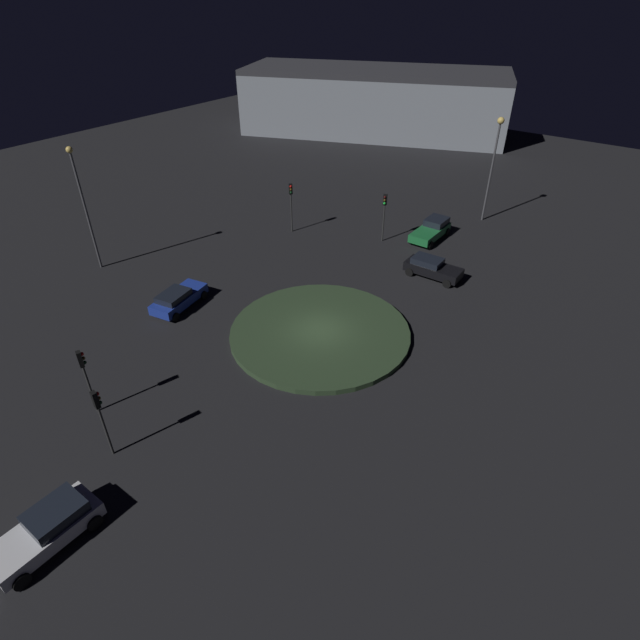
% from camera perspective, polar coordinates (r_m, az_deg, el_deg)
% --- Properties ---
extents(ground_plane, '(116.46, 116.46, 0.00)m').
position_cam_1_polar(ground_plane, '(32.93, 0.00, -1.62)').
color(ground_plane, black).
extents(roundabout_island, '(11.57, 11.57, 0.34)m').
position_cam_1_polar(roundabout_island, '(32.83, 0.00, -1.38)').
color(roundabout_island, '#2D4228').
rests_on(roundabout_island, ground_plane).
extents(car_green, '(2.08, 4.56, 1.56)m').
position_cam_1_polar(car_green, '(46.01, 12.35, 9.82)').
color(car_green, '#1E7238').
rests_on(car_green, ground_plane).
extents(car_black, '(4.30, 2.00, 1.44)m').
position_cam_1_polar(car_black, '(39.86, 12.41, 5.74)').
color(car_black, black).
rests_on(car_black, ground_plane).
extents(car_blue, '(2.58, 4.54, 1.36)m').
position_cam_1_polar(car_blue, '(36.56, -15.59, 2.35)').
color(car_blue, '#1E38A5').
rests_on(car_blue, ground_plane).
extents(car_white, '(2.12, 4.32, 1.53)m').
position_cam_1_polar(car_white, '(24.82, -28.18, -19.84)').
color(car_white, white).
rests_on(car_white, ground_plane).
extents(traffic_light_southeast, '(0.39, 0.39, 4.39)m').
position_cam_1_polar(traffic_light_southeast, '(45.48, -3.26, 13.43)').
color(traffic_light_southeast, '#2D2D2D').
rests_on(traffic_light_southeast, ground_plane).
extents(traffic_light_south, '(0.35, 0.39, 4.18)m').
position_cam_1_polar(traffic_light_south, '(43.97, 7.21, 12.27)').
color(traffic_light_south, '#2D2D2D').
rests_on(traffic_light_south, ground_plane).
extents(traffic_light_northeast, '(0.36, 0.39, 3.98)m').
position_cam_1_polar(traffic_light_northeast, '(28.33, -24.85, -5.07)').
color(traffic_light_northeast, '#2D2D2D').
rests_on(traffic_light_northeast, ground_plane).
extents(traffic_light_north, '(0.33, 0.38, 3.99)m').
position_cam_1_polar(traffic_light_north, '(25.63, -23.40, -9.30)').
color(traffic_light_north, '#2D2D2D').
rests_on(traffic_light_north, ground_plane).
extents(streetlamp_south, '(0.59, 0.59, 9.25)m').
position_cam_1_polar(streetlamp_south, '(49.29, 18.95, 17.29)').
color(streetlamp_south, '#4C4C51').
rests_on(streetlamp_south, ground_plane).
extents(streetlamp_east, '(0.47, 0.47, 9.41)m').
position_cam_1_polar(streetlamp_east, '(42.00, -25.02, 12.29)').
color(streetlamp_east, '#4C4C51').
rests_on(streetlamp_east, ground_plane).
extents(store_building, '(37.90, 24.89, 8.48)m').
position_cam_1_polar(store_building, '(78.24, 6.09, 23.12)').
color(store_building, '#8C939E').
rests_on(store_building, ground_plane).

